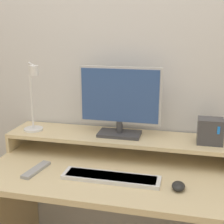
{
  "coord_description": "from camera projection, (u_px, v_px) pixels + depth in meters",
  "views": [
    {
      "loc": [
        0.35,
        -1.1,
        1.41
      ],
      "look_at": [
        0.0,
        0.37,
        1.0
      ],
      "focal_mm": 50.0,
      "sensor_mm": 36.0,
      "label": 1
    }
  ],
  "objects": [
    {
      "name": "mouse",
      "position": [
        178.0,
        186.0,
        1.4
      ],
      "size": [
        0.06,
        0.08,
        0.03
      ],
      "color": "black",
      "rests_on": "desk"
    },
    {
      "name": "remote_control",
      "position": [
        36.0,
        170.0,
        1.58
      ],
      "size": [
        0.08,
        0.2,
        0.02
      ],
      "color": "#99999E",
      "rests_on": "desk"
    },
    {
      "name": "desk",
      "position": [
        110.0,
        203.0,
        1.66
      ],
      "size": [
        1.27,
        0.67,
        0.71
      ],
      "color": "beige",
      "rests_on": "ground_plane"
    },
    {
      "name": "monitor_shelf",
      "position": [
        118.0,
        138.0,
        1.77
      ],
      "size": [
        1.27,
        0.27,
        0.12
      ],
      "color": "beige",
      "rests_on": "desk"
    },
    {
      "name": "monitor",
      "position": [
        120.0,
        101.0,
        1.71
      ],
      "size": [
        0.45,
        0.13,
        0.39
      ],
      "color": "#38383D",
      "rests_on": "monitor_shelf"
    },
    {
      "name": "wall_back",
      "position": [
        125.0,
        56.0,
        1.81
      ],
      "size": [
        6.0,
        0.05,
        2.5
      ],
      "color": "silver",
      "rests_on": "ground_plane"
    },
    {
      "name": "router_dock",
      "position": [
        210.0,
        131.0,
        1.62
      ],
      "size": [
        0.13,
        0.1,
        0.13
      ],
      "color": "#3D3D42",
      "rests_on": "monitor_shelf"
    },
    {
      "name": "desk_lamp",
      "position": [
        33.0,
        102.0,
        1.76
      ],
      "size": [
        0.16,
        0.19,
        0.4
      ],
      "color": "silver",
      "rests_on": "monitor_shelf"
    },
    {
      "name": "keyboard",
      "position": [
        111.0,
        177.0,
        1.49
      ],
      "size": [
        0.47,
        0.11,
        0.02
      ],
      "color": "silver",
      "rests_on": "desk"
    }
  ]
}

